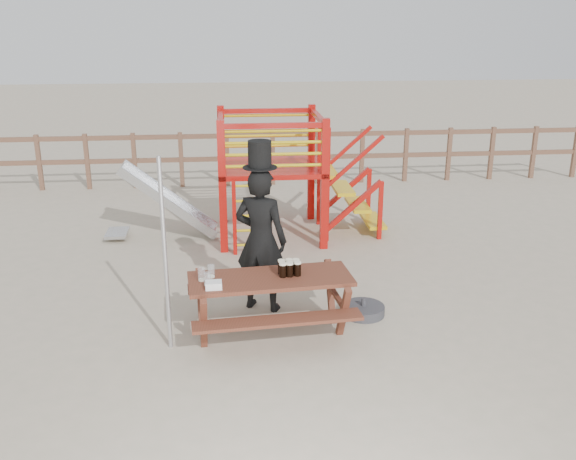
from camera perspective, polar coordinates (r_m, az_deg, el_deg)
The scene contains 10 objects.
ground at distance 7.76m, azimuth -1.07°, elevation -8.96°, with size 60.00×60.00×0.00m, color tan.
back_fence at distance 14.17m, azimuth -3.40°, elevation 6.92°, with size 15.09×0.09×1.20m.
playground_fort at distance 10.77m, azimuth -1.99°, elevation 5.04°, with size 4.71×1.84×2.10m.
picnic_table at distance 7.50m, azimuth -1.56°, elevation -6.08°, with size 1.98×1.45×0.73m.
man_with_hat at distance 7.98m, azimuth -2.43°, elevation -0.55°, with size 0.80×0.68×2.18m.
metal_pole at distance 7.08m, azimuth -10.87°, elevation -2.31°, with size 0.05×0.05×2.21m, color #B2B2B7.
parasol_base at distance 8.19m, azimuth 6.72°, elevation -7.08°, with size 0.53×0.53×0.23m.
paper_bag at distance 7.13m, azimuth -6.63°, elevation -4.88°, with size 0.18×0.14×0.08m, color white.
stout_pints at distance 7.42m, azimuth 0.13°, elevation -3.38°, with size 0.26×0.20×0.17m.
empty_glasses at distance 7.32m, azimuth -7.24°, elevation -4.03°, with size 0.19×0.31×0.15m.
Camera 1 is at (-0.54, -6.87, 3.59)m, focal length 40.00 mm.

